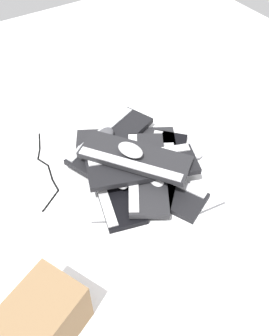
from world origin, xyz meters
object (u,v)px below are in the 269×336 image
object	(u,v)px
keyboard_6	(135,157)
mouse_3	(158,174)
mouse_4	(130,150)
keyboard_2	(113,183)
cardboard_box	(39,324)
mouse_0	(156,178)
keyboard_5	(142,166)
keyboard_4	(146,172)
mouse_1	(104,136)
keyboard_3	(152,185)
mouse_5	(123,178)
mouse_2	(195,149)
keyboard_7	(110,140)
keyboard_1	(126,142)
mouse_6	(168,177)
keyboard_0	(161,168)

from	to	relation	value
keyboard_6	mouse_3	xyz separation A→B (m)	(0.06, -0.08, -0.05)
mouse_4	keyboard_2	bearing A→B (deg)	78.77
cardboard_box	mouse_0	bearing A→B (deg)	26.20
keyboard_5	keyboard_6	bearing A→B (deg)	111.34
keyboard_4	mouse_0	xyz separation A→B (m)	(0.01, -0.05, 0.01)
keyboard_6	mouse_1	size ratio (longest dim) A/B	4.03
keyboard_3	mouse_0	distance (m)	0.04
mouse_1	mouse_5	distance (m)	0.23
mouse_2	cardboard_box	size ratio (longest dim) A/B	0.42
keyboard_3	mouse_3	world-z (taller)	mouse_3
keyboard_7	mouse_1	size ratio (longest dim) A/B	4.22
keyboard_7	mouse_5	size ratio (longest dim) A/B	4.22
mouse_5	mouse_3	bearing A→B (deg)	-87.05
keyboard_2	mouse_4	xyz separation A→B (m)	(0.09, 0.02, 0.13)
keyboard_1	cardboard_box	world-z (taller)	cardboard_box
keyboard_3	mouse_4	world-z (taller)	mouse_4
keyboard_4	keyboard_5	xyz separation A→B (m)	(-0.01, 0.01, 0.03)
mouse_1	mouse_3	xyz separation A→B (m)	(0.08, -0.28, -0.03)
mouse_6	keyboard_6	bearing A→B (deg)	-21.03
keyboard_5	mouse_6	size ratio (longest dim) A/B	4.22
keyboard_6	keyboard_3	bearing A→B (deg)	-76.58
mouse_3	keyboard_4	bearing A→B (deg)	65.26
keyboard_7	keyboard_4	bearing A→B (deg)	-83.87
keyboard_0	keyboard_5	bearing A→B (deg)	178.07
keyboard_0	keyboard_4	world-z (taller)	keyboard_4
keyboard_6	mouse_3	size ratio (longest dim) A/B	4.03
keyboard_3	keyboard_6	size ratio (longest dim) A/B	1.04
cardboard_box	keyboard_5	bearing A→B (deg)	31.52
mouse_1	mouse_2	bearing A→B (deg)	113.16
keyboard_4	mouse_2	bearing A→B (deg)	2.90
keyboard_7	mouse_0	xyz separation A→B (m)	(0.04, -0.29, 0.01)
mouse_2	mouse_3	world-z (taller)	mouse_3
keyboard_0	mouse_4	xyz separation A→B (m)	(-0.12, 0.05, 0.13)
keyboard_6	mouse_2	size ratio (longest dim) A/B	4.03
keyboard_4	mouse_1	distance (m)	0.25
mouse_0	mouse_3	bearing A→B (deg)	-44.71
keyboard_6	mouse_0	xyz separation A→B (m)	(0.04, -0.10, -0.05)
mouse_0	mouse_6	xyz separation A→B (m)	(0.04, -0.02, 0.00)
keyboard_3	keyboard_6	world-z (taller)	keyboard_6
keyboard_2	keyboard_4	size ratio (longest dim) A/B	1.02
keyboard_3	keyboard_4	world-z (taller)	keyboard_4
keyboard_3	mouse_4	distance (m)	0.17
keyboard_1	mouse_4	size ratio (longest dim) A/B	4.15
keyboard_0	keyboard_2	distance (m)	0.22
mouse_3	mouse_6	world-z (taller)	same
keyboard_3	mouse_4	bearing A→B (deg)	108.11
keyboard_3	mouse_1	distance (m)	0.30
keyboard_5	keyboard_7	bearing A→B (deg)	93.44
keyboard_0	mouse_2	world-z (taller)	mouse_2
mouse_3	keyboard_2	bearing A→B (deg)	88.61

